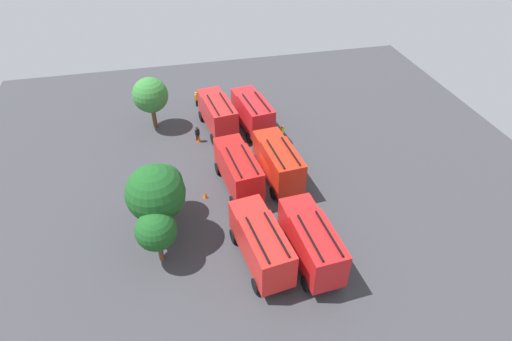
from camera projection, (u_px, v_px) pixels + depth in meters
name	position (u px, v px, depth m)	size (l,w,h in m)	color
ground_plane	(256.00, 182.00, 37.83)	(55.58, 55.58, 0.00)	#38383D
fire_truck_0	(311.00, 240.00, 29.39)	(7.36, 3.18, 3.88)	red
fire_truck_1	(278.00, 161.00, 36.85)	(7.39, 3.28, 3.88)	red
fire_truck_2	(252.00, 112.00, 43.67)	(7.46, 3.51, 3.88)	red
fire_truck_3	(261.00, 242.00, 29.27)	(7.47, 3.55, 3.88)	red
fire_truck_4	(238.00, 169.00, 35.95)	(7.43, 3.42, 3.88)	red
fire_truck_5	(217.00, 113.00, 43.48)	(7.46, 3.52, 3.88)	red
firefighter_0	(282.00, 132.00, 42.62)	(0.44, 0.48, 1.79)	black
firefighter_1	(196.00, 98.00, 48.40)	(0.48, 0.44, 1.76)	black
firefighter_2	(197.00, 134.00, 42.54)	(0.39, 0.48, 1.69)	black
tree_0	(156.00, 231.00, 28.86)	(2.96, 2.96, 4.59)	brown
tree_1	(156.00, 194.00, 29.76)	(4.35, 4.35, 6.74)	brown
tree_2	(164.00, 183.00, 32.74)	(3.08, 3.08, 4.78)	brown
tree_3	(150.00, 95.00, 42.98)	(3.70, 3.70, 5.73)	brown
traffic_cone_0	(205.00, 195.00, 36.01)	(0.42, 0.42, 0.59)	#F2600C
traffic_cone_1	(198.00, 138.00, 42.91)	(0.49, 0.49, 0.70)	#F2600C
traffic_cone_2	(303.00, 204.00, 35.12)	(0.44, 0.44, 0.63)	#F2600C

